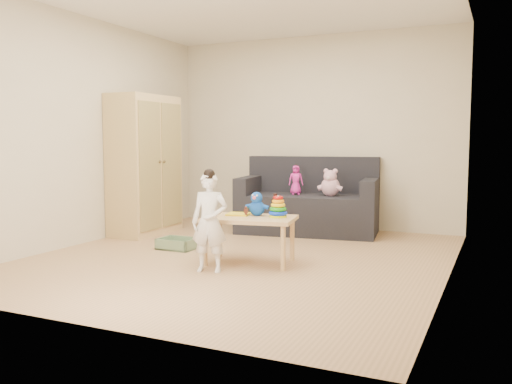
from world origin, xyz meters
The scene contains 13 objects.
room centered at (0.00, 0.00, 1.30)m, with size 4.50×4.50×4.50m.
wardrobe centered at (-1.75, 0.78, 0.87)m, with size 0.49×0.97×1.75m, color tan.
sofa centered at (0.12, 1.70, 0.25)m, with size 1.75×0.87×0.49m, color black.
play_table centered at (0.19, -0.20, 0.23)m, with size 0.86×0.54×0.45m, color #DEBB79.
storage_bin centered at (-0.83, 0.10, 0.06)m, with size 0.40×0.30×0.12m, color #698560, non-canonical shape.
toddler centered at (0.00, -0.65, 0.44)m, with size 0.33×0.22×0.88m, color white.
pink_bear centered at (0.43, 1.67, 0.64)m, with size 0.25×0.22×0.29m, color #DCA2BA, non-canonical shape.
doll centered at (-0.03, 1.66, 0.68)m, with size 0.19×0.13×0.37m, color #E82BAC.
ring_stacker centered at (0.44, -0.10, 0.54)m, with size 0.18×0.18×0.21m.
brown_bottle centered at (0.37, 0.01, 0.55)m, with size 0.07×0.07×0.21m.
blue_plush centered at (0.22, -0.09, 0.57)m, with size 0.20×0.16×0.24m, color blue, non-canonical shape.
wooden_figure centered at (0.14, -0.19, 0.50)m, with size 0.04×0.03×0.10m, color #58241B, non-canonical shape.
yellow_book centered at (0.03, -0.12, 0.46)m, with size 0.21×0.21×0.02m, color yellow.
Camera 1 is at (2.39, -4.87, 1.19)m, focal length 38.00 mm.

